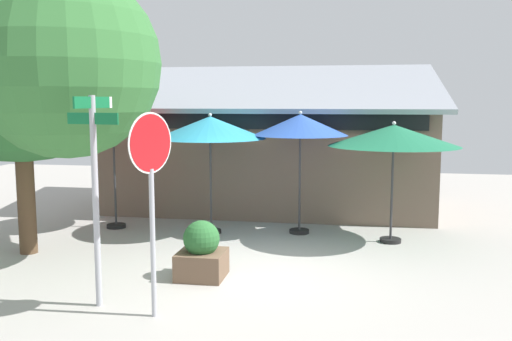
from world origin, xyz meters
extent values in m
cube|color=#ADA8A0|center=(0.00, 0.00, -0.05)|extent=(28.00, 28.00, 0.10)
cube|color=#705B4C|center=(-0.59, 5.96, 1.41)|extent=(8.40, 4.23, 2.82)
cube|color=#999EA8|center=(-0.59, 5.81, 3.31)|extent=(8.90, 4.80, 1.37)
cube|color=black|center=(-0.59, 3.79, 2.47)|extent=(7.80, 0.16, 0.44)
cylinder|color=#A8AAB2|center=(-1.91, -1.98, 1.50)|extent=(0.09, 0.09, 3.00)
cube|color=#116B38|center=(-1.91, -1.98, 2.90)|extent=(0.15, 0.80, 0.16)
cube|color=#116B38|center=(-1.91, -1.98, 2.68)|extent=(0.80, 0.15, 0.16)
cube|color=white|center=(-1.85, -1.55, 2.90)|extent=(0.04, 0.06, 0.16)
cylinder|color=#A8AAB2|center=(-0.99, -2.22, 1.02)|extent=(0.07, 0.07, 2.03)
cylinder|color=white|center=(-0.99, -2.22, 2.38)|extent=(0.32, 0.76, 0.81)
cylinder|color=red|center=(-0.99, -2.22, 2.38)|extent=(0.31, 0.72, 0.76)
cylinder|color=black|center=(-3.73, 2.68, 0.04)|extent=(0.44, 0.44, 0.08)
cylinder|color=#333335|center=(-3.73, 2.68, 1.18)|extent=(0.05, 0.05, 2.36)
cone|color=#B21E23|center=(-3.73, 2.68, 2.52)|extent=(2.01, 2.01, 0.42)
sphere|color=silver|center=(-3.73, 2.68, 2.76)|extent=(0.08, 0.08, 0.08)
cylinder|color=black|center=(-1.42, 2.55, 0.04)|extent=(0.44, 0.44, 0.08)
cylinder|color=#333335|center=(-1.42, 2.55, 1.08)|extent=(0.05, 0.05, 2.16)
cone|color=#2D99BC|center=(-1.42, 2.55, 2.35)|extent=(2.44, 2.44, 0.48)
sphere|color=silver|center=(-1.42, 2.55, 2.62)|extent=(0.08, 0.08, 0.08)
cylinder|color=black|center=(0.50, 2.89, 0.04)|extent=(0.44, 0.44, 0.08)
cylinder|color=#333335|center=(0.50, 2.89, 1.11)|extent=(0.05, 0.05, 2.23)
cone|color=#2D56B7|center=(0.50, 2.89, 2.40)|extent=(2.07, 2.07, 0.46)
sphere|color=silver|center=(0.50, 2.89, 2.66)|extent=(0.08, 0.08, 0.08)
cylinder|color=black|center=(2.45, 2.42, 0.04)|extent=(0.44, 0.44, 0.08)
cylinder|color=#333335|center=(2.45, 2.42, 1.03)|extent=(0.05, 0.05, 2.05)
cone|color=#1E724C|center=(2.45, 2.42, 2.22)|extent=(2.67, 2.67, 0.44)
sphere|color=silver|center=(2.45, 2.42, 2.47)|extent=(0.08, 0.08, 0.08)
cylinder|color=brown|center=(-4.50, 0.38, 1.16)|extent=(0.33, 0.33, 2.33)
sphere|color=#28602D|center=(-4.50, 0.38, 4.01)|extent=(4.48, 4.48, 4.48)
sphere|color=#387538|center=(-3.27, -0.18, 3.56)|extent=(3.28, 3.28, 3.28)
cube|color=brown|center=(-0.80, -0.50, 0.22)|extent=(0.77, 0.77, 0.44)
sphere|color=#28602D|center=(-0.80, -0.50, 0.66)|extent=(0.61, 0.61, 0.61)
camera|label=1|loc=(1.63, -9.15, 2.94)|focal=38.92mm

